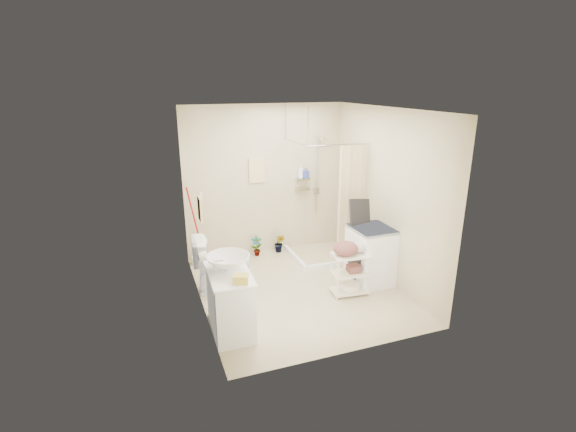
% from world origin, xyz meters
% --- Properties ---
extents(floor, '(3.20, 3.20, 0.00)m').
position_xyz_m(floor, '(0.00, 0.00, 0.00)').
color(floor, beige).
rests_on(floor, ground).
extents(ceiling, '(2.80, 3.20, 0.04)m').
position_xyz_m(ceiling, '(0.00, 0.00, 2.60)').
color(ceiling, silver).
rests_on(ceiling, ground).
extents(wall_back, '(2.80, 0.04, 2.60)m').
position_xyz_m(wall_back, '(0.00, 1.60, 1.30)').
color(wall_back, beige).
rests_on(wall_back, ground).
extents(wall_front, '(2.80, 0.04, 2.60)m').
position_xyz_m(wall_front, '(0.00, -1.60, 1.30)').
color(wall_front, beige).
rests_on(wall_front, ground).
extents(wall_left, '(0.04, 3.20, 2.60)m').
position_xyz_m(wall_left, '(-1.40, 0.00, 1.30)').
color(wall_left, beige).
rests_on(wall_left, ground).
extents(wall_right, '(0.04, 3.20, 2.60)m').
position_xyz_m(wall_right, '(1.40, 0.00, 1.30)').
color(wall_right, beige).
rests_on(wall_right, ground).
extents(vanity, '(0.52, 0.90, 0.78)m').
position_xyz_m(vanity, '(-1.16, -0.69, 0.39)').
color(vanity, white).
rests_on(vanity, ground).
extents(sink, '(0.56, 0.56, 0.18)m').
position_xyz_m(sink, '(-1.14, -0.59, 0.87)').
color(sink, silver).
rests_on(sink, vanity).
extents(counter_basket, '(0.21, 0.18, 0.10)m').
position_xyz_m(counter_basket, '(-1.09, -0.99, 0.82)').
color(counter_basket, '#DFC947').
rests_on(counter_basket, vanity).
extents(floor_basket, '(0.30, 0.26, 0.14)m').
position_xyz_m(floor_basket, '(-1.04, -1.02, 0.07)').
color(floor_basket, yellow).
rests_on(floor_basket, ground).
extents(toilet, '(0.87, 0.55, 0.84)m').
position_xyz_m(toilet, '(-1.04, 0.38, 0.42)').
color(toilet, white).
rests_on(toilet, ground).
extents(mop, '(0.15, 0.15, 1.37)m').
position_xyz_m(mop, '(-1.30, 1.43, 0.68)').
color(mop, '#9E1213').
rests_on(mop, ground).
extents(potted_plant_a, '(0.20, 0.14, 0.36)m').
position_xyz_m(potted_plant_a, '(-0.23, 1.43, 0.18)').
color(potted_plant_a, '#9B532D').
rests_on(potted_plant_a, ground).
extents(potted_plant_b, '(0.24, 0.23, 0.34)m').
position_xyz_m(potted_plant_b, '(0.20, 1.45, 0.17)').
color(potted_plant_b, '#955931').
rests_on(potted_plant_b, ground).
extents(hanging_towel, '(0.28, 0.03, 0.42)m').
position_xyz_m(hanging_towel, '(-0.15, 1.58, 1.50)').
color(hanging_towel, beige).
rests_on(hanging_towel, wall_back).
extents(towel_ring, '(0.04, 0.22, 0.34)m').
position_xyz_m(towel_ring, '(-1.38, -0.20, 1.47)').
color(towel_ring, '#FFE89A').
rests_on(towel_ring, wall_left).
extents(tp_holder, '(0.08, 0.12, 0.14)m').
position_xyz_m(tp_holder, '(-1.36, 0.05, 0.72)').
color(tp_holder, white).
rests_on(tp_holder, wall_left).
extents(shower, '(1.10, 1.10, 2.10)m').
position_xyz_m(shower, '(0.85, 1.05, 1.05)').
color(shower, white).
rests_on(shower, ground).
extents(shampoo_bottle_a, '(0.11, 0.12, 0.23)m').
position_xyz_m(shampoo_bottle_a, '(0.63, 1.54, 1.43)').
color(shampoo_bottle_a, white).
rests_on(shampoo_bottle_a, shower).
extents(shampoo_bottle_b, '(0.10, 0.10, 0.17)m').
position_xyz_m(shampoo_bottle_b, '(0.74, 1.52, 1.41)').
color(shampoo_bottle_b, '#32469A').
rests_on(shampoo_bottle_b, shower).
extents(washing_machine, '(0.61, 0.63, 0.88)m').
position_xyz_m(washing_machine, '(1.14, -0.13, 0.44)').
color(washing_machine, white).
rests_on(washing_machine, ground).
extents(laundry_rack, '(0.56, 0.36, 0.74)m').
position_xyz_m(laundry_rack, '(0.67, -0.36, 0.37)').
color(laundry_rack, white).
rests_on(laundry_rack, ground).
extents(ironing_board, '(0.38, 0.17, 1.30)m').
position_xyz_m(ironing_board, '(1.02, 0.01, 0.65)').
color(ironing_board, black).
rests_on(ironing_board, ground).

